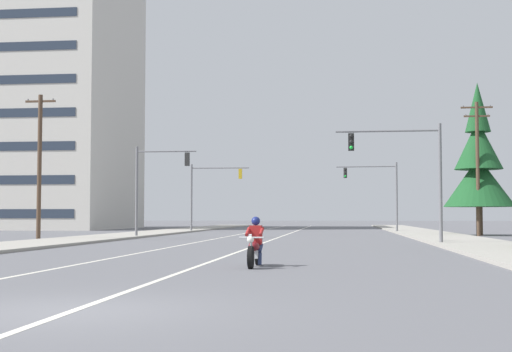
% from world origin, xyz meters
% --- Properties ---
extents(ground_plane, '(400.00, 400.00, 0.00)m').
position_xyz_m(ground_plane, '(0.00, 0.00, 0.00)').
color(ground_plane, '#5B5B60').
extents(lane_stripe_center, '(0.16, 100.00, 0.01)m').
position_xyz_m(lane_stripe_center, '(0.09, 45.00, 0.00)').
color(lane_stripe_center, beige).
rests_on(lane_stripe_center, ground).
extents(lane_stripe_left, '(0.16, 100.00, 0.01)m').
position_xyz_m(lane_stripe_left, '(-3.69, 45.00, 0.00)').
color(lane_stripe_left, beige).
rests_on(lane_stripe_left, ground).
extents(sidewalk_kerb_right, '(4.40, 110.00, 0.14)m').
position_xyz_m(sidewalk_kerb_right, '(11.07, 40.00, 0.07)').
color(sidewalk_kerb_right, '#9E998E').
rests_on(sidewalk_kerb_right, ground).
extents(sidewalk_kerb_left, '(4.40, 110.00, 0.14)m').
position_xyz_m(sidewalk_kerb_left, '(-11.07, 40.00, 0.07)').
color(sidewalk_kerb_left, '#9E998E').
rests_on(sidewalk_kerb_left, ground).
extents(motorcycle_with_rider, '(0.70, 2.19, 1.46)m').
position_xyz_m(motorcycle_with_rider, '(1.77, 9.96, 0.59)').
color(motorcycle_with_rider, black).
rests_on(motorcycle_with_rider, ground).
extents(traffic_signal_near_right, '(5.37, 0.37, 6.20)m').
position_xyz_m(traffic_signal_near_right, '(7.80, 26.46, 4.13)').
color(traffic_signal_near_right, slate).
rests_on(traffic_signal_near_right, ground).
extents(traffic_signal_near_left, '(4.20, 0.37, 6.20)m').
position_xyz_m(traffic_signal_near_left, '(-8.30, 36.69, 4.05)').
color(traffic_signal_near_left, slate).
rests_on(traffic_signal_near_left, ground).
extents(traffic_signal_mid_right, '(5.36, 0.44, 6.20)m').
position_xyz_m(traffic_signal_mid_right, '(7.71, 53.44, 4.13)').
color(traffic_signal_mid_right, slate).
rests_on(traffic_signal_mid_right, ground).
extents(traffic_signal_mid_left, '(5.39, 0.43, 6.20)m').
position_xyz_m(traffic_signal_mid_left, '(-7.67, 53.77, 4.13)').
color(traffic_signal_mid_left, slate).
rests_on(traffic_signal_mid_left, ground).
extents(utility_pole_left_near, '(1.90, 0.26, 8.88)m').
position_xyz_m(utility_pole_left_near, '(-13.91, 30.92, 4.63)').
color(utility_pole_left_near, '#4C3828').
rests_on(utility_pole_left_near, ground).
extents(utility_pole_right_far, '(2.30, 0.26, 9.87)m').
position_xyz_m(utility_pole_right_far, '(14.34, 43.26, 5.30)').
color(utility_pole_right_far, '#4C3828').
rests_on(utility_pole_right_far, ground).
extents(conifer_tree_right_verge_far, '(5.28, 5.28, 11.62)m').
position_xyz_m(conifer_tree_right_verge_far, '(14.72, 44.90, 5.32)').
color(conifer_tree_right_verge_far, '#4C3828').
rests_on(conifer_tree_right_verge_far, ground).
extents(apartment_building_far_left_block, '(20.31, 20.14, 30.89)m').
position_xyz_m(apartment_building_far_left_block, '(-30.33, 67.78, 15.45)').
color(apartment_building_far_left_block, beige).
rests_on(apartment_building_far_left_block, ground).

